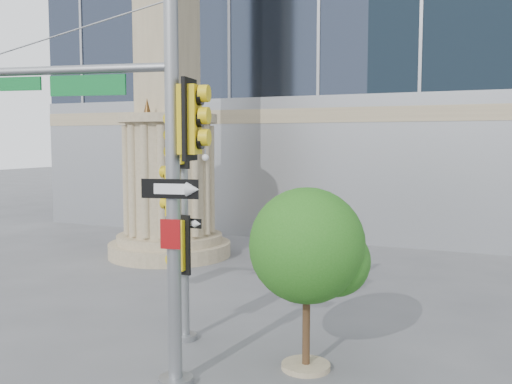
% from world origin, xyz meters
% --- Properties ---
extents(ground, '(120.00, 120.00, 0.00)m').
position_xyz_m(ground, '(0.00, 0.00, 0.00)').
color(ground, '#545456').
rests_on(ground, ground).
extents(monument, '(4.40, 4.40, 16.60)m').
position_xyz_m(monument, '(-6.00, 9.00, 5.52)').
color(monument, gray).
rests_on(monument, ground).
extents(main_signal_pole, '(4.99, 1.34, 6.48)m').
position_xyz_m(main_signal_pole, '(-1.21, -0.56, 4.01)').
color(main_signal_pole, slate).
rests_on(main_signal_pole, ground).
extents(secondary_signal_pole, '(0.84, 0.65, 4.93)m').
position_xyz_m(secondary_signal_pole, '(-1.09, 1.54, 2.89)').
color(secondary_signal_pole, slate).
rests_on(secondary_signal_pole, ground).
extents(street_tree, '(2.16, 2.11, 3.36)m').
position_xyz_m(street_tree, '(1.84, 1.20, 2.21)').
color(street_tree, gray).
rests_on(street_tree, ground).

